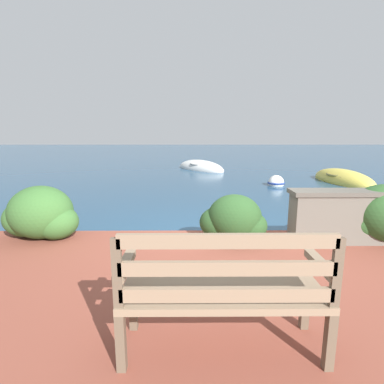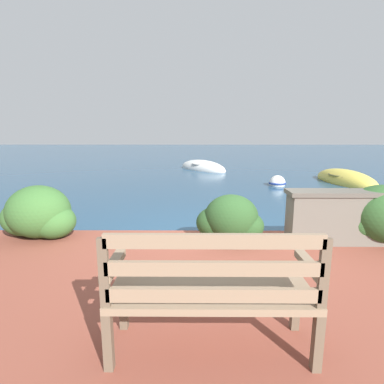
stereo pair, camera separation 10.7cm
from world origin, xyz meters
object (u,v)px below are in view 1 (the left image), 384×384
Objects in this scene: rowboat_mid at (201,168)px; mooring_buoy at (276,183)px; park_bench at (224,289)px; rowboat_nearest at (343,181)px.

mooring_buoy is at bearing -8.63° from rowboat_mid.
mooring_buoy is (2.36, -4.34, 0.02)m from rowboat_mid.
rowboat_mid is at bearing 91.79° from park_bench.
park_bench is 8.41m from mooring_buoy.
rowboat_nearest reaches higher than mooring_buoy.
park_bench is at bearing -108.38° from mooring_buoy.
rowboat_nearest is at bearing 61.96° from park_bench.
rowboat_mid is at bearing -134.10° from rowboat_nearest.
rowboat_mid is (-4.90, 3.72, -0.00)m from rowboat_nearest.
park_bench is at bearing -38.51° from rowboat_mid.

